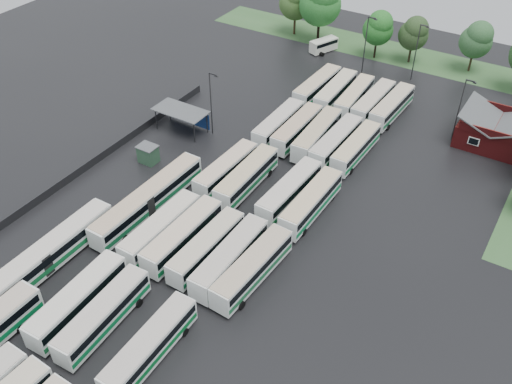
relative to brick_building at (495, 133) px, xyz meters
The scene contains 42 objects.
ground 49.08m from the brick_building, 119.30° to the right, with size 160.00×160.00×0.00m, color black.
brick_building is the anchor object (origin of this frame).
wash_shed 46.14m from the brick_building, 153.27° to the right, with size 8.20×4.20×3.58m.
utility_hut 50.26m from the brick_building, 143.11° to the right, with size 2.70×2.20×2.62m.
grass_strip_north 31.19m from the brick_building, 134.96° to the left, with size 80.00×10.00×0.01m, color #345D2E.
west_fence 57.83m from the brick_building, 143.04° to the right, with size 0.10×50.00×1.20m, color #2D2D30.
bus_r1c0 61.87m from the brick_building, 117.53° to the right, with size 3.09×12.47×3.45m.
bus_r1c1 60.36m from the brick_building, 114.56° to the right, with size 3.08×12.05×3.33m.
bus_r1c3 58.38m from the brick_building, 108.67° to the right, with size 2.71×11.89×3.30m.
bus_r2c0 50.52m from the brick_building, 124.04° to the right, with size 2.69×12.25×3.40m.
bus_r2c1 48.64m from the brick_building, 121.43° to the right, with size 2.73×12.37×3.44m.
bus_r2c2 46.96m from the brick_building, 117.89° to the right, with size 2.71×11.85×3.29m.
bus_r2c3 45.59m from the brick_building, 114.27° to the right, with size 2.71×12.36×3.44m.
bus_r2c4 44.49m from the brick_building, 110.72° to the right, with size 3.19×12.41×3.42m.
bus_r3c0 39.88m from the brick_building, 135.49° to the right, with size 2.83×11.74×3.25m.
bus_r3c1 37.66m from the brick_building, 131.83° to the right, with size 2.76×12.31×3.42m.
bus_r3c3 33.53m from the brick_building, 124.31° to the right, with size 3.03×12.36×3.42m.
bus_r3c4 32.21m from the brick_building, 118.79° to the right, with size 2.74×12.27×3.41m.
bus_r4c0 31.65m from the brick_building, 153.16° to the right, with size 2.60×11.78×3.27m.
bus_r4c1 28.86m from the brick_building, 150.81° to the right, with size 2.57×11.85×3.30m.
bus_r4c2 26.02m from the brick_building, 147.31° to the right, with size 3.16×12.48×3.44m.
bus_r4c3 23.60m from the brick_building, 142.66° to the right, with size 2.84×12.26×3.40m.
bus_r4c4 21.11m from the brick_building, 138.27° to the right, with size 2.74×11.72×3.25m.
bus_r5c0 28.58m from the brick_building, behind, with size 2.92×12.31×3.41m.
bus_r5c1 25.27m from the brick_building, behind, with size 2.84×12.05×3.34m.
bus_r5c2 21.94m from the brick_building, behind, with size 3.06×11.87×3.28m.
bus_r5c3 18.70m from the brick_building, behind, with size 2.82×11.97×3.31m.
bus_r5c4 15.65m from the brick_building, behind, with size 3.02×12.09×3.34m.
artic_bus_west_b 50.73m from the brick_building, 130.67° to the right, with size 2.94×18.46×3.42m.
artic_bus_west_c 63.49m from the brick_building, 124.76° to the right, with size 2.69×18.54×3.44m.
minibus 38.70m from the brick_building, 156.35° to the left, with size 4.01×5.91×2.42m.
tree_north_0 48.48m from the brick_building, 155.85° to the left, with size 6.53×6.53×10.81m.
tree_north_1 42.43m from the brick_building, 154.55° to the left, with size 7.98×7.98×13.22m.
tree_north_2 31.89m from the brick_building, 145.18° to the left, with size 5.57×5.57×9.22m.
tree_north_3 28.14m from the brick_building, 135.25° to the left, with size 5.38×5.38×8.91m.
tree_north_4 24.17m from the brick_building, 113.09° to the left, with size 5.71×5.71×9.46m.
lamp_post_ne 6.80m from the brick_building, 161.84° to the right, with size 1.52×0.30×9.87m.
lamp_post_nw 41.67m from the brick_building, 152.22° to the right, with size 1.56×0.30×10.12m.
lamp_post_back_w 27.74m from the brick_building, 157.17° to the left, with size 1.63×0.32×10.59m.
lamp_post_back_e 21.98m from the brick_building, 142.09° to the left, with size 1.55×0.30×10.07m.
puddle_2 53.33m from the brick_building, 125.99° to the right, with size 5.13×5.13×0.01m, color black.
puddle_3 49.61m from the brick_building, 112.23° to the right, with size 3.31×3.31×0.01m, color black.
Camera 1 is at (31.33, -35.46, 46.97)m, focal length 40.00 mm.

